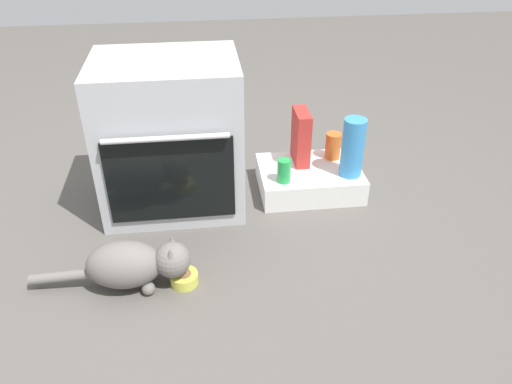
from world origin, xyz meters
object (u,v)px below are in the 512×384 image
cereal_box (301,137)px  oven (170,136)px  food_bowl (184,277)px  soda_can (284,171)px  sauce_jar (333,146)px  cat (134,264)px  water_bottle (353,148)px  pantry_cabinet (309,179)px

cereal_box → oven: bearing=-170.9°
food_bowl → cereal_box: bearing=49.5°
food_bowl → soda_can: (0.49, 0.53, 0.16)m
oven → soda_can: bearing=-9.2°
oven → sauce_jar: 0.85m
oven → cat: bearing=-104.3°
cereal_box → water_bottle: bearing=-36.3°
sauce_jar → food_bowl: bearing=-137.1°
oven → pantry_cabinet: oven is taller
water_bottle → soda_can: bearing=-175.5°
oven → sauce_jar: (0.83, 0.12, -0.17)m
cat → pantry_cabinet: bearing=40.1°
soda_can → cat: bearing=-143.1°
cat → water_bottle: bearing=31.3°
pantry_cabinet → sauce_jar: size_ratio=3.69×
food_bowl → soda_can: soda_can is taller
cat → cereal_box: size_ratio=2.30×
oven → water_bottle: bearing=-3.9°
cereal_box → cat: bearing=-138.7°
soda_can → cereal_box: cereal_box is taller
food_bowl → cat: size_ratio=0.18×
food_bowl → sauce_jar: 1.09m
cat → sauce_jar: size_ratio=4.59×
oven → water_bottle: size_ratio=2.43×
soda_can → pantry_cabinet: bearing=35.4°
pantry_cabinet → sauce_jar: 0.22m
pantry_cabinet → cereal_box: cereal_box is taller
oven → pantry_cabinet: 0.75m
soda_can → water_bottle: bearing=4.5°
oven → soda_can: oven is taller
oven → cereal_box: (0.65, 0.10, -0.10)m
cat → cereal_box: cereal_box is taller
sauce_jar → cereal_box: size_ratio=0.50×
sauce_jar → cat: bearing=-143.6°
sauce_jar → water_bottle: 0.20m
oven → water_bottle: oven is taller
cat → sauce_jar: sauce_jar is taller
cereal_box → food_bowl: bearing=-130.5°
pantry_cabinet → cat: size_ratio=0.80×
food_bowl → cereal_box: cereal_box is taller
cat → cereal_box: 1.08m
pantry_cabinet → cereal_box: (-0.04, 0.08, 0.20)m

